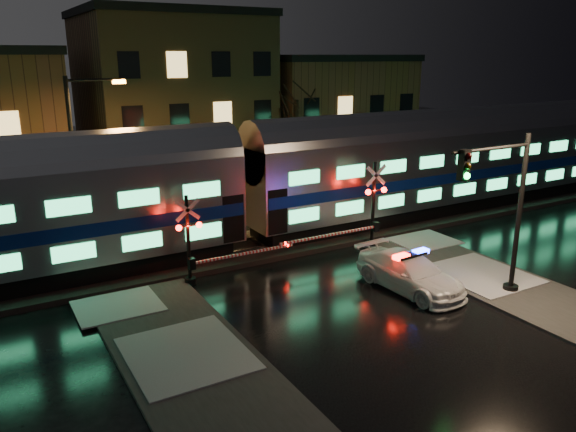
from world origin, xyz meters
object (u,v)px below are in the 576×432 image
object	(u,v)px
police_car	(410,273)
streetlight	(80,152)
traffic_light	(503,215)
crossing_signal_right	(368,214)
crossing_signal_left	(198,248)

from	to	relation	value
police_car	streetlight	bearing A→B (deg)	127.37
traffic_light	streetlight	distance (m)	18.47
crossing_signal_right	crossing_signal_left	xyz separation A→B (m)	(-8.56, -0.01, -0.20)
police_car	crossing_signal_left	distance (m)	8.50
police_car	streetlight	xyz separation A→B (m)	(-10.04, 11.46, 3.96)
streetlight	crossing_signal_right	bearing A→B (deg)	-29.96
police_car	traffic_light	distance (m)	4.13
crossing_signal_right	crossing_signal_left	bearing A→B (deg)	-179.93
traffic_light	streetlight	bearing A→B (deg)	122.47
crossing_signal_right	streetlight	world-z (taller)	streetlight
police_car	crossing_signal_left	size ratio (longest dim) A/B	0.95
crossing_signal_right	streetlight	size ratio (longest dim) A/B	0.73
police_car	traffic_light	xyz separation A→B (m)	(2.26, -2.26, 2.62)
crossing_signal_right	traffic_light	xyz separation A→B (m)	(0.69, -7.02, 1.60)
crossing_signal_right	traffic_light	bearing A→B (deg)	-84.36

